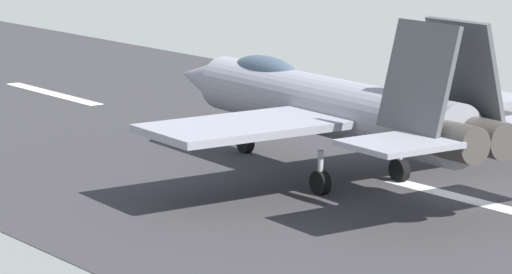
# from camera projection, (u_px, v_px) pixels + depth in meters

# --- Properties ---
(ground_plane) EXTENTS (400.00, 400.00, 0.00)m
(ground_plane) POSITION_uv_depth(u_px,v_px,m) (461.00, 199.00, 39.85)
(ground_plane) COLOR slate
(runway_strip) EXTENTS (240.00, 26.00, 0.02)m
(runway_strip) POSITION_uv_depth(u_px,v_px,m) (462.00, 198.00, 39.83)
(runway_strip) COLOR #363435
(runway_strip) RESTS_ON ground
(fighter_jet) EXTENTS (17.10, 14.05, 5.64)m
(fighter_jet) POSITION_uv_depth(u_px,v_px,m) (326.00, 104.00, 42.27)
(fighter_jet) COLOR #92929B
(fighter_jet) RESTS_ON ground
(marker_cone_mid) EXTENTS (0.44, 0.44, 0.55)m
(marker_cone_mid) POSITION_uv_depth(u_px,v_px,m) (465.00, 96.00, 57.57)
(marker_cone_mid) COLOR orange
(marker_cone_mid) RESTS_ON ground
(marker_cone_far) EXTENTS (0.44, 0.44, 0.55)m
(marker_cone_far) POSITION_uv_depth(u_px,v_px,m) (274.00, 63.00, 68.17)
(marker_cone_far) COLOR orange
(marker_cone_far) RESTS_ON ground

